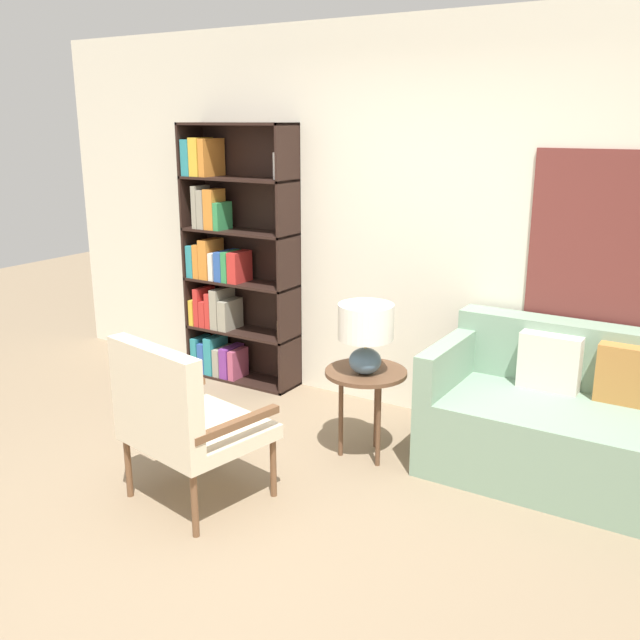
# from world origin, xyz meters

# --- Properties ---
(ground_plane) EXTENTS (14.00, 14.00, 0.00)m
(ground_plane) POSITION_xyz_m (0.00, 0.00, 0.00)
(ground_plane) COLOR #847056
(wall_back) EXTENTS (6.40, 0.08, 2.70)m
(wall_back) POSITION_xyz_m (0.03, 2.03, 1.35)
(wall_back) COLOR silver
(wall_back) RESTS_ON ground_plane
(bookshelf) EXTENTS (0.94, 0.30, 2.02)m
(bookshelf) POSITION_xyz_m (-1.42, 1.85, 0.92)
(bookshelf) COLOR black
(bookshelf) RESTS_ON ground_plane
(armchair) EXTENTS (0.78, 0.74, 0.94)m
(armchair) POSITION_xyz_m (-0.36, 0.11, 0.53)
(armchair) COLOR brown
(armchair) RESTS_ON ground_plane
(couch) EXTENTS (1.66, 0.88, 0.86)m
(couch) POSITION_xyz_m (1.38, 1.56, 0.33)
(couch) COLOR gray
(couch) RESTS_ON ground_plane
(side_table) EXTENTS (0.50, 0.50, 0.57)m
(side_table) POSITION_xyz_m (0.20, 1.16, 0.50)
(side_table) COLOR brown
(side_table) RESTS_ON ground_plane
(table_lamp) EXTENTS (0.33, 0.33, 0.43)m
(table_lamp) POSITION_xyz_m (0.21, 1.11, 0.84)
(table_lamp) COLOR slate
(table_lamp) RESTS_ON side_table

